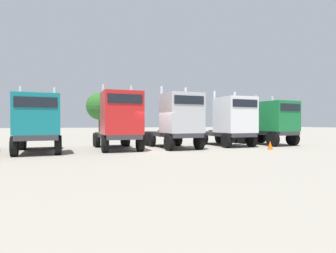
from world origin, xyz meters
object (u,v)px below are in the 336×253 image
at_px(semi_truck_white, 231,121).
at_px(semi_truck_silver, 178,120).
at_px(semi_truck_teal, 38,123).
at_px(semi_truck_red, 119,121).
at_px(semi_truck_green, 272,122).
at_px(traffic_cone_near, 270,145).

bearing_deg(semi_truck_white, semi_truck_silver, -84.26).
distance_m(semi_truck_teal, semi_truck_white, 13.60).
height_order(semi_truck_red, semi_truck_green, semi_truck_red).
bearing_deg(semi_truck_silver, semi_truck_red, -96.10).
bearing_deg(semi_truck_white, semi_truck_red, -89.15).
height_order(semi_truck_silver, traffic_cone_near, semi_truck_silver).
distance_m(semi_truck_teal, semi_truck_silver, 8.93).
bearing_deg(semi_truck_white, semi_truck_teal, -89.08).
xyz_separation_m(semi_truck_teal, semi_truck_white, (13.59, 0.55, 0.16)).
bearing_deg(semi_truck_red, semi_truck_teal, -88.33).
bearing_deg(semi_truck_green, semi_truck_white, -96.67).
bearing_deg(semi_truck_silver, semi_truck_teal, -92.90).
height_order(semi_truck_red, semi_truck_silver, semi_truck_silver).
height_order(semi_truck_red, traffic_cone_near, semi_truck_red).
distance_m(semi_truck_green, traffic_cone_near, 4.63).
bearing_deg(semi_truck_red, semi_truck_white, 91.47).
relative_size(semi_truck_white, semi_truck_green, 0.97).
xyz_separation_m(semi_truck_teal, semi_truck_silver, (8.93, -0.04, 0.18)).
relative_size(semi_truck_red, semi_truck_silver, 1.08).
relative_size(semi_truck_teal, traffic_cone_near, 11.08).
bearing_deg(semi_truck_green, semi_truck_silver, -92.69).
relative_size(semi_truck_red, traffic_cone_near, 10.87).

